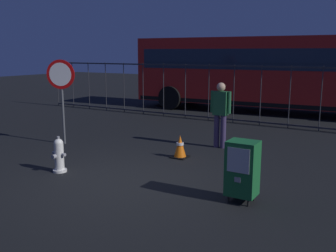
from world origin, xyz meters
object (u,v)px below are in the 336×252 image
at_px(bus_near, 265,70).
at_px(pedestrian, 220,111).
at_px(traffic_cone, 180,147).
at_px(stop_sign, 61,84).
at_px(newspaper_box_primary, 242,168).
at_px(fire_hydrant, 59,155).

bearing_deg(bus_near, pedestrian, -85.94).
relative_size(pedestrian, traffic_cone, 3.15).
relative_size(stop_sign, bus_near, 0.21).
distance_m(newspaper_box_primary, bus_near, 10.16).
distance_m(pedestrian, traffic_cone, 1.58).
distance_m(stop_sign, bus_near, 8.79).
relative_size(fire_hydrant, stop_sign, 0.33).
relative_size(stop_sign, pedestrian, 1.34).
bearing_deg(newspaper_box_primary, pedestrian, 118.81).
bearing_deg(stop_sign, fire_hydrant, -46.29).
bearing_deg(stop_sign, traffic_cone, 6.66).
bearing_deg(stop_sign, bus_near, 71.02).
relative_size(traffic_cone, bus_near, 0.05).
bearing_deg(bus_near, stop_sign, -112.60).
xyz_separation_m(pedestrian, traffic_cone, (-0.41, -1.36, -0.69)).
distance_m(newspaper_box_primary, traffic_cone, 2.84).
bearing_deg(fire_hydrant, traffic_cone, 54.02).
xyz_separation_m(pedestrian, bus_near, (-0.89, 6.56, 0.76)).
bearing_deg(pedestrian, fire_hydrant, -119.40).
height_order(fire_hydrant, newspaper_box_primary, newspaper_box_primary).
bearing_deg(stop_sign, newspaper_box_primary, -14.60).
distance_m(fire_hydrant, bus_near, 10.28).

